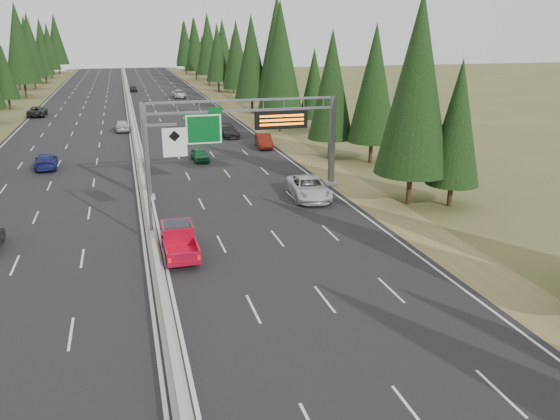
{
  "coord_description": "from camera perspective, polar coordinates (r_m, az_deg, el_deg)",
  "views": [
    {
      "loc": [
        -1.09,
        -9.02,
        13.11
      ],
      "look_at": [
        7.2,
        20.0,
        3.22
      ],
      "focal_mm": 35.0,
      "sensor_mm": 36.0,
      "label": 1
    }
  ],
  "objects": [
    {
      "name": "car_ahead_green",
      "position": [
        58.56,
        -8.4,
        5.75
      ],
      "size": [
        1.73,
        3.89,
        1.3
      ],
      "primitive_type": "imported",
      "rotation": [
        0.0,
        0.0,
        0.05
      ],
      "color": "#176433",
      "rests_on": "road"
    },
    {
      "name": "car_ahead_dkred",
      "position": [
        64.73,
        -1.71,
        7.24
      ],
      "size": [
        2.14,
        4.93,
        1.58
      ],
      "primitive_type": "imported",
      "rotation": [
        0.0,
        0.0,
        -0.1
      ],
      "color": "#5D160D",
      "rests_on": "road"
    },
    {
      "name": "road",
      "position": [
        89.98,
        -15.26,
        9.17
      ],
      "size": [
        32.0,
        260.0,
        0.08
      ],
      "primitive_type": "cube",
      "color": "black",
      "rests_on": "ground"
    },
    {
      "name": "silver_minivan",
      "position": [
        44.78,
        3.02,
        2.35
      ],
      "size": [
        3.42,
        6.43,
        1.72
      ],
      "primitive_type": "imported",
      "rotation": [
        0.0,
        0.0,
        -0.09
      ],
      "color": "silver",
      "rests_on": "road"
    },
    {
      "name": "red_pickup",
      "position": [
        34.16,
        -10.56,
        -2.85
      ],
      "size": [
        1.93,
        5.4,
        1.76
      ],
      "color": "black",
      "rests_on": "road"
    },
    {
      "name": "hov_sign_pole",
      "position": [
        35.05,
        -12.76,
        3.85
      ],
      "size": [
        2.8,
        0.5,
        8.0
      ],
      "color": "slate",
      "rests_on": "road"
    },
    {
      "name": "car_ahead_dkgrey",
      "position": [
        71.71,
        -5.41,
        8.2
      ],
      "size": [
        2.32,
        5.21,
        1.48
      ],
      "primitive_type": "imported",
      "rotation": [
        0.0,
        0.0,
        0.05
      ],
      "color": "black",
      "rests_on": "road"
    },
    {
      "name": "sign_gantry",
      "position": [
        45.7,
        -3.08,
        8.24
      ],
      "size": [
        16.75,
        0.98,
        7.8
      ],
      "color": "slate",
      "rests_on": "road"
    },
    {
      "name": "tree_row_right",
      "position": [
        87.71,
        -0.91,
        15.58
      ],
      "size": [
        11.44,
        241.45,
        18.78
      ],
      "color": "black",
      "rests_on": "ground"
    },
    {
      "name": "shoulder_left",
      "position": [
        91.51,
        -26.55,
        8.04
      ],
      "size": [
        3.6,
        260.0,
        0.06
      ],
      "primitive_type": "cube",
      "color": "brown",
      "rests_on": "ground"
    },
    {
      "name": "car_ahead_white",
      "position": [
        117.11,
        -10.48,
        11.83
      ],
      "size": [
        2.76,
        5.46,
        1.48
      ],
      "primitive_type": "imported",
      "rotation": [
        0.0,
        0.0,
        0.06
      ],
      "color": "silver",
      "rests_on": "road"
    },
    {
      "name": "car_onc_white",
      "position": [
        78.57,
        -16.21,
        8.47
      ],
      "size": [
        2.14,
        4.68,
        1.56
      ],
      "primitive_type": "imported",
      "rotation": [
        0.0,
        0.0,
        3.21
      ],
      "color": "#BCBCBC",
      "rests_on": "road"
    },
    {
      "name": "car_onc_far",
      "position": [
        97.61,
        -24.03,
        9.4
      ],
      "size": [
        2.68,
        5.72,
        1.58
      ],
      "primitive_type": "imported",
      "rotation": [
        0.0,
        0.0,
        3.13
      ],
      "color": "black",
      "rests_on": "road"
    },
    {
      "name": "median_barrier",
      "position": [
        89.93,
        -15.28,
        9.4
      ],
      "size": [
        0.7,
        260.0,
        0.85
      ],
      "color": "#979792",
      "rests_on": "road"
    },
    {
      "name": "car_ahead_far",
      "position": [
        131.46,
        -15.07,
        12.15
      ],
      "size": [
        1.64,
        3.97,
        1.35
      ],
      "primitive_type": "imported",
      "rotation": [
        0.0,
        0.0,
        -0.01
      ],
      "color": "black",
      "rests_on": "road"
    },
    {
      "name": "car_onc_blue",
      "position": [
        59.36,
        -23.26,
        4.71
      ],
      "size": [
        2.39,
        5.19,
        1.47
      ],
      "primitive_type": "imported",
      "rotation": [
        0.0,
        0.0,
        3.21
      ],
      "color": "navy",
      "rests_on": "road"
    },
    {
      "name": "shoulder_right",
      "position": [
        91.94,
        -3.97,
        9.93
      ],
      "size": [
        3.6,
        260.0,
        0.06
      ],
      "primitive_type": "cube",
      "color": "olive",
      "rests_on": "ground"
    }
  ]
}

